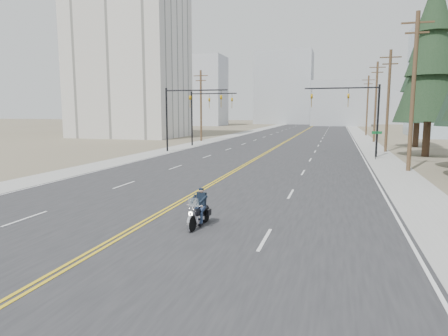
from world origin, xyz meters
TOP-DOWN VIEW (x-y plane):
  - ground_plane at (0.00, 0.00)m, footprint 400.00×400.00m
  - road at (0.00, 70.00)m, footprint 20.00×200.00m
  - sidewalk_left at (-11.50, 70.00)m, footprint 3.00×200.00m
  - sidewalk_right at (11.50, 70.00)m, footprint 3.00×200.00m
  - traffic_mast_left at (-8.98, 32.00)m, footprint 7.10×0.26m
  - traffic_mast_right at (8.98, 32.00)m, footprint 7.10×0.26m
  - traffic_mast_far at (-9.31, 40.00)m, footprint 6.10×0.26m
  - street_sign at (10.80, 30.00)m, footprint 0.90×0.06m
  - utility_pole_b at (12.50, 23.00)m, footprint 2.20×0.30m
  - utility_pole_c at (12.50, 38.00)m, footprint 2.20×0.30m
  - utility_pole_d at (12.50, 53.00)m, footprint 2.20×0.30m
  - utility_pole_e at (12.50, 70.00)m, footprint 2.20×0.30m
  - utility_pole_left at (-12.50, 48.00)m, footprint 2.20×0.30m
  - apartment_block at (-28.00, 55.00)m, footprint 18.00×14.00m
  - haze_bldg_a at (-35.00, 115.00)m, footprint 14.00×12.00m
  - haze_bldg_b at (8.00, 125.00)m, footprint 18.00×14.00m
  - haze_bldg_d at (-12.00, 140.00)m, footprint 20.00×15.00m
  - haze_bldg_e at (25.00, 150.00)m, footprint 14.00×14.00m
  - haze_bldg_f at (-50.00, 130.00)m, footprint 12.00×12.00m
  - motorcyclist at (2.27, 4.91)m, footprint 0.93×1.96m
  - conifer_tall at (15.79, 34.15)m, footprint 6.33×6.33m
  - conifer_far at (16.84, 45.69)m, footprint 5.76×5.76m

SIDE VIEW (x-z plane):
  - ground_plane at x=0.00m, z-range 0.00..0.00m
  - road at x=0.00m, z-range 0.00..0.01m
  - sidewalk_left at x=-11.50m, z-range 0.00..0.01m
  - sidewalk_right at x=11.50m, z-range 0.00..0.01m
  - motorcyclist at x=2.27m, z-range 0.00..1.49m
  - street_sign at x=10.80m, z-range 0.49..3.12m
  - traffic_mast_far at x=-9.31m, z-range 1.37..8.37m
  - traffic_mast_left at x=-8.98m, z-range 1.44..8.44m
  - traffic_mast_right at x=8.98m, z-range 1.44..8.44m
  - utility_pole_left at x=-12.50m, z-range 0.23..10.73m
  - utility_pole_c at x=12.50m, z-range 0.23..11.23m
  - utility_pole_e at x=12.50m, z-range 0.23..11.23m
  - utility_pole_b at x=12.50m, z-range 0.23..11.73m
  - utility_pole_d at x=12.50m, z-range 0.23..11.73m
  - haze_bldg_e at x=25.00m, z-range 0.00..12.00m
  - haze_bldg_b at x=8.00m, z-range 0.00..14.00m
  - haze_bldg_f at x=-50.00m, z-range 0.00..16.00m
  - conifer_far at x=16.84m, z-range 1.14..16.58m
  - conifer_tall at x=15.79m, z-range 1.31..18.88m
  - haze_bldg_a at x=-35.00m, z-range 0.00..22.00m
  - haze_bldg_d at x=-12.00m, z-range 0.00..26.00m
  - apartment_block at x=-28.00m, z-range 0.00..30.00m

